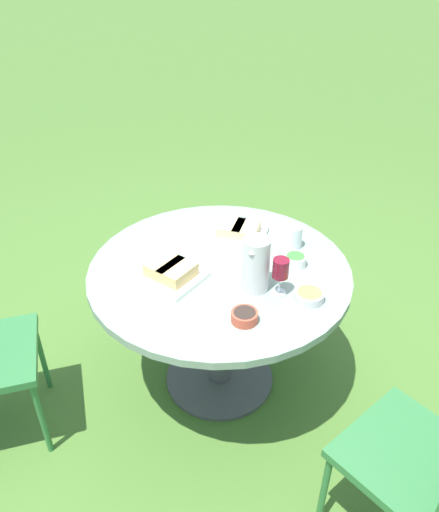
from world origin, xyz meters
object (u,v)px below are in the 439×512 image
at_px(dining_table, 220,289).
at_px(wine_glass, 281,270).
at_px(chair_near_right, 436,460).
at_px(water_pitcher, 256,264).

distance_m(dining_table, wine_glass, 0.39).
xyz_separation_m(chair_near_right, water_pitcher, (-0.39, -0.80, 0.31)).
bearing_deg(wine_glass, water_pitcher, -85.75).
height_order(dining_table, water_pitcher, water_pitcher).
bearing_deg(dining_table, chair_near_right, 65.21).
bearing_deg(dining_table, water_pitcher, 69.14).
xyz_separation_m(dining_table, wine_glass, (0.07, 0.30, 0.24)).
distance_m(dining_table, water_pitcher, 0.32).
bearing_deg(water_pitcher, wine_glass, 94.25).
distance_m(water_pitcher, wine_glass, 0.10).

